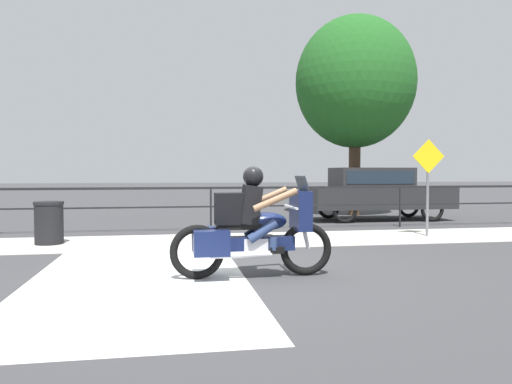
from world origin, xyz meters
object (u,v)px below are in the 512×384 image
at_px(motorcycle, 251,227).
at_px(tree_behind_sign, 355,83).
at_px(trash_bin, 49,223).
at_px(street_sign, 428,175).
at_px(parked_car, 376,190).

bearing_deg(motorcycle, tree_behind_sign, 62.91).
xyz_separation_m(trash_bin, tree_behind_sign, (8.70, 5.51, 4.08)).
relative_size(street_sign, tree_behind_sign, 0.33).
bearing_deg(tree_behind_sign, street_sign, -94.05).
height_order(trash_bin, tree_behind_sign, tree_behind_sign).
xyz_separation_m(motorcycle, tree_behind_sign, (5.13, 9.36, 3.81)).
bearing_deg(trash_bin, parked_car, 22.96).
relative_size(motorcycle, parked_car, 0.53).
relative_size(parked_car, street_sign, 1.97).
height_order(trash_bin, street_sign, street_sign).
bearing_deg(tree_behind_sign, motorcycle, -118.75).
distance_m(parked_car, trash_bin, 9.45).
xyz_separation_m(trash_bin, street_sign, (8.30, -0.14, 0.98)).
bearing_deg(tree_behind_sign, parked_car, -90.24).
bearing_deg(street_sign, tree_behind_sign, 85.95).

